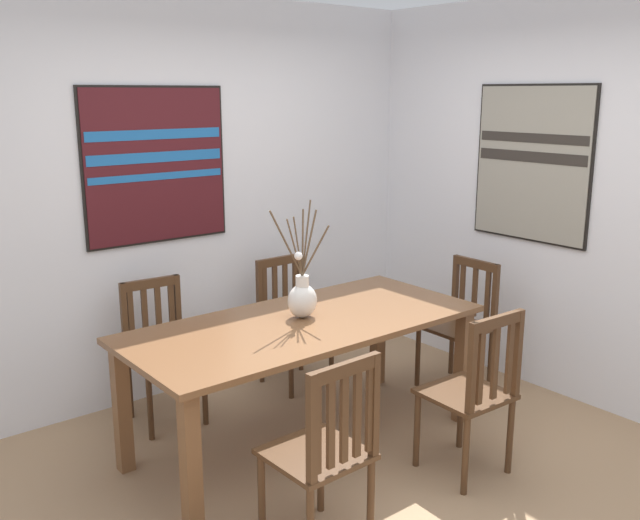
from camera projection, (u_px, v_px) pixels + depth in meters
ground_plane at (376, 486)px, 3.76m from camera, size 6.40×6.40×0.03m
wall_back at (196, 197)px, 4.85m from camera, size 6.40×0.12×2.70m
wall_side at (586, 203)px, 4.58m from camera, size 0.12×6.40×2.70m
dining_table at (304, 337)px, 4.04m from camera, size 2.09×0.94×0.78m
centerpiece_vase at (302, 296)px, 4.05m from camera, size 0.34×0.18×0.69m
chair_0 at (291, 318)px, 5.00m from camera, size 0.42×0.42×0.91m
chair_1 at (461, 322)px, 4.92m from camera, size 0.42×0.42×0.91m
chair_2 at (161, 348)px, 4.42m from camera, size 0.45×0.45×0.90m
chair_3 at (325, 450)px, 3.12m from camera, size 0.43×0.43×0.96m
chair_4 at (473, 391)px, 3.75m from camera, size 0.44×0.44×0.95m
painting_on_back_wall at (156, 165)px, 4.55m from camera, size 1.00×0.05×1.02m
painting_on_side_wall at (532, 164)px, 4.77m from camera, size 0.05×0.91×1.07m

